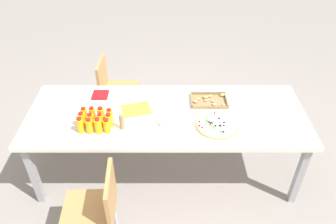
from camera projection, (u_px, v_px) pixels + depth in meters
The scene contains 22 objects.
ground_plane at pixel (167, 170), 3.43m from camera, with size 12.00×12.00×0.00m, color gray.
party_table at pixel (167, 118), 3.01m from camera, with size 2.51×0.92×0.74m.
chair_far_left at pixel (114, 87), 3.76m from camera, with size 0.42×0.42×0.83m.
chair_near_left at pixel (97, 207), 2.47m from camera, with size 0.42×0.42×0.83m.
juice_bottle_0 at pixel (80, 125), 2.74m from camera, with size 0.06×0.06×0.15m.
juice_bottle_1 at pixel (89, 126), 2.74m from camera, with size 0.06×0.06×0.14m.
juice_bottle_2 at pixel (98, 126), 2.73m from camera, with size 0.06×0.06×0.15m.
juice_bottle_3 at pixel (107, 126), 2.75m from camera, with size 0.06×0.06×0.13m.
juice_bottle_4 at pixel (82, 120), 2.79m from camera, with size 0.06×0.06×0.15m.
juice_bottle_5 at pixel (91, 121), 2.80m from camera, with size 0.06×0.06×0.14m.
juice_bottle_6 at pixel (100, 120), 2.80m from camera, with size 0.06×0.06×0.14m.
juice_bottle_7 at pixel (109, 121), 2.80m from camera, with size 0.06×0.06×0.13m.
juice_bottle_8 at pixel (84, 115), 2.86m from camera, with size 0.06×0.06×0.14m.
juice_bottle_9 at pixel (92, 114), 2.86m from camera, with size 0.06×0.06×0.15m.
juice_bottle_10 at pixel (101, 115), 2.85m from camera, with size 0.06×0.06×0.15m.
juice_bottle_11 at pixel (110, 116), 2.86m from camera, with size 0.06×0.06×0.13m.
fruit_pizza at pixel (217, 125), 2.84m from camera, with size 0.38×0.38×0.05m.
snack_tray at pixel (209, 101), 3.12m from camera, with size 0.34×0.24×0.04m.
plate_stack at pixel (169, 122), 2.86m from camera, with size 0.18×0.18×0.02m.
napkin_stack at pixel (100, 95), 3.20m from camera, with size 0.15×0.15×0.02m, color red.
cardboard_tube at pixel (122, 122), 2.77m from camera, with size 0.04×0.04×0.15m, color #9E7A56.
paper_folder at pixel (136, 109), 3.02m from camera, with size 0.26×0.20×0.01m, color yellow.
Camera 1 is at (0.01, -2.35, 2.57)m, focal length 35.28 mm.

